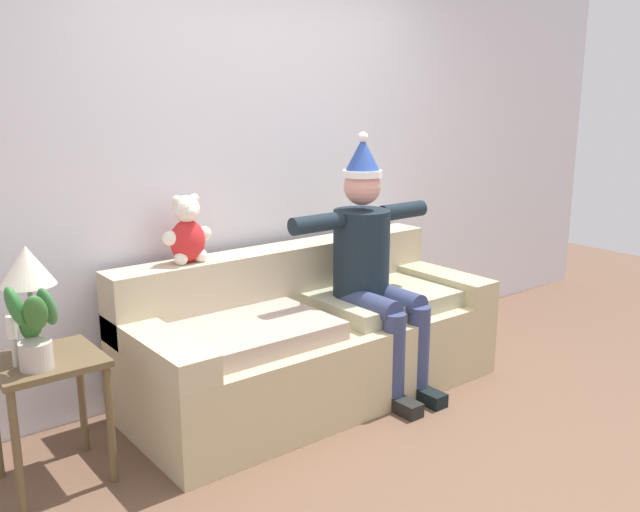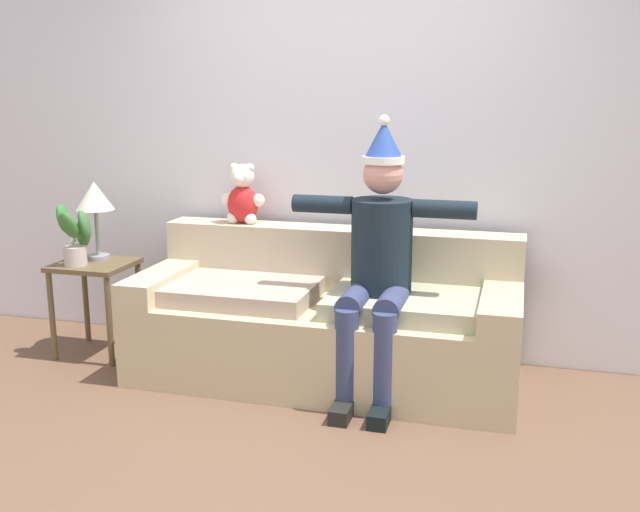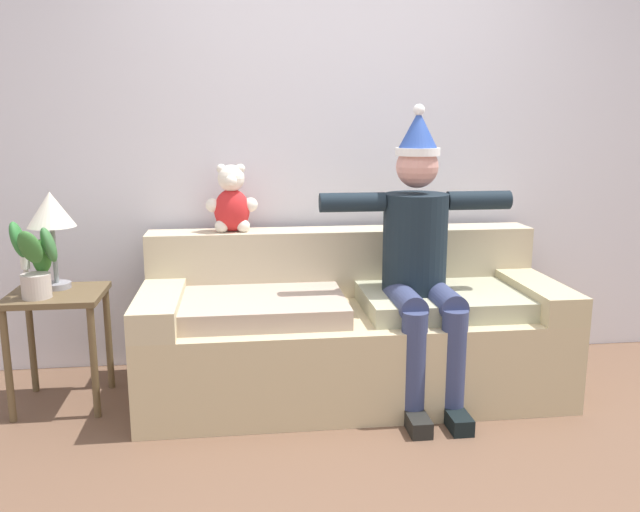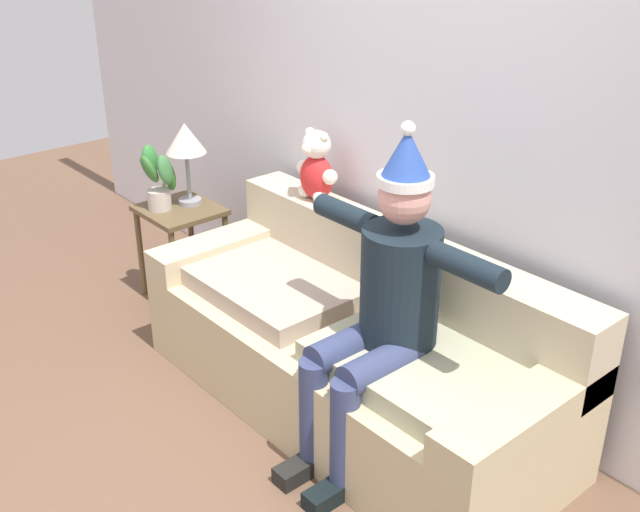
{
  "view_description": "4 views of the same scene",
  "coord_description": "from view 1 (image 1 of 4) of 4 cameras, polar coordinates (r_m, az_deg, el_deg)",
  "views": [
    {
      "loc": [
        -2.33,
        -2.03,
        1.76
      ],
      "look_at": [
        -0.01,
        0.9,
        0.86
      ],
      "focal_mm": 38.26,
      "sensor_mm": 36.0,
      "label": 1
    },
    {
      "loc": [
        1.07,
        -2.97,
        1.67
      ],
      "look_at": [
        0.01,
        0.82,
        0.78
      ],
      "focal_mm": 40.98,
      "sensor_mm": 36.0,
      "label": 2
    },
    {
      "loc": [
        -0.58,
        -2.34,
        1.45
      ],
      "look_at": [
        -0.19,
        0.84,
        0.79
      ],
      "focal_mm": 36.24,
      "sensor_mm": 36.0,
      "label": 3
    },
    {
      "loc": [
        2.31,
        -1.22,
        2.36
      ],
      "look_at": [
        -0.08,
        0.85,
        0.84
      ],
      "focal_mm": 43.48,
      "sensor_mm": 36.0,
      "label": 4
    }
  ],
  "objects": [
    {
      "name": "back_wall",
      "position": [
        4.29,
        -5.29,
        7.94
      ],
      "size": [
        7.0,
        0.1,
        2.7
      ],
      "primitive_type": "cube",
      "color": "silver",
      "rests_on": "ground_plane"
    },
    {
      "name": "couch",
      "position": [
        4.09,
        -0.78,
        -6.93
      ],
      "size": [
        2.22,
        0.92,
        0.85
      ],
      "color": "#C5B288",
      "rests_on": "ground_plane"
    },
    {
      "name": "table_lamp",
      "position": [
        3.28,
        -23.27,
        -1.15
      ],
      "size": [
        0.24,
        0.24,
        0.5
      ],
      "color": "#919199",
      "rests_on": "side_table"
    },
    {
      "name": "person_seated",
      "position": [
        4.04,
        4.38,
        -0.5
      ],
      "size": [
        1.02,
        0.77,
        1.54
      ],
      "color": "black",
      "rests_on": "ground_plane"
    },
    {
      "name": "teddy_bear",
      "position": [
        3.81,
        -11.02,
        1.97
      ],
      "size": [
        0.29,
        0.17,
        0.38
      ],
      "color": "red",
      "rests_on": "couch"
    },
    {
      "name": "candle_tall",
      "position": [
        3.22,
        -24.31,
        -5.98
      ],
      "size": [
        0.04,
        0.04,
        0.23
      ],
      "color": "beige",
      "rests_on": "side_table"
    },
    {
      "name": "ground_plane",
      "position": [
        3.56,
        9.6,
        -16.38
      ],
      "size": [
        10.0,
        10.0,
        0.0
      ],
      "primitive_type": "plane",
      "color": "brown"
    },
    {
      "name": "side_table",
      "position": [
        3.36,
        -21.79,
        -9.75
      ],
      "size": [
        0.47,
        0.43,
        0.6
      ],
      "color": "brown",
      "rests_on": "ground_plane"
    },
    {
      "name": "potted_plant",
      "position": [
        3.17,
        -22.83,
        -5.51
      ],
      "size": [
        0.25,
        0.23,
        0.39
      ],
      "color": "beige",
      "rests_on": "side_table"
    }
  ]
}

